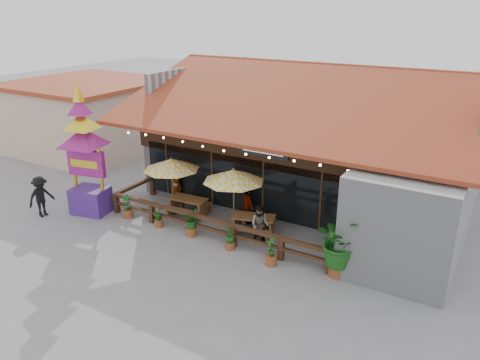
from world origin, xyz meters
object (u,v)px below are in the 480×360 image
Objects in this scene: umbrella_right at (234,176)px; pedestrian at (41,197)px; umbrella_left at (171,165)px; picnic_table_left at (188,204)px; thai_sign_tower at (84,141)px; tropical_plant at (340,243)px; picnic_table_right at (254,222)px.

pedestrian is (-7.73, -3.16, -1.39)m from umbrella_right.
picnic_table_left is (0.70, 0.16, -1.71)m from umbrella_left.
thai_sign_tower is 11.25m from tropical_plant.
picnic_table_right is at bearing 14.07° from thai_sign_tower.
tropical_plant is at bearing -14.37° from umbrella_right.
thai_sign_tower is at bearing -176.98° from tropical_plant.
picnic_table_right is 4.16m from tropical_plant.
picnic_table_right is 0.32× the size of thai_sign_tower.
umbrella_right is at bearing -3.23° from picnic_table_left.
umbrella_left is 1.85m from picnic_table_left.
pedestrian is at bearing -146.06° from umbrella_left.
umbrella_left is 0.98× the size of umbrella_right.
picnic_table_right is (4.01, -0.00, -1.70)m from umbrella_left.
tropical_plant is at bearing -8.69° from umbrella_left.
pedestrian is at bearing -160.15° from picnic_table_right.
umbrella_right reaches higher than picnic_table_right.
pedestrian is at bearing -157.77° from umbrella_right.
thai_sign_tower is at bearing -152.93° from picnic_table_left.
tropical_plant is (3.91, -1.21, 0.71)m from picnic_table_right.
umbrella_right is at bearing 0.56° from umbrella_left.
picnic_table_right reaches higher than picnic_table_left.
picnic_table_left is 0.87× the size of picnic_table_right.
umbrella_right reaches higher than pedestrian.
umbrella_right is at bearing 177.94° from picnic_table_right.
picnic_table_right is 0.92× the size of tropical_plant.
tropical_plant is 12.72m from pedestrian.
pedestrian reaches higher than picnic_table_right.
picnic_table_left is at bearing 176.77° from umbrella_right.
tropical_plant is at bearing 3.02° from thai_sign_tower.
umbrella_right is 1.20× the size of tropical_plant.
picnic_table_right is 7.86m from thai_sign_tower.
umbrella_left is at bearing -179.44° from umbrella_right.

